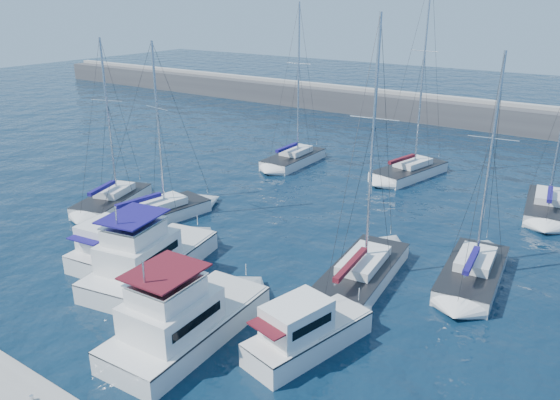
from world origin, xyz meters
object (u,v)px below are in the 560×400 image
Objects in this scene: motor_yacht_stbd_inner at (182,322)px; sailboat_mid_d at (360,275)px; motor_yacht_stbd_outer at (305,334)px; sailboat_mid_e at (473,273)px; motor_yacht_port_outer at (112,247)px; sailboat_mid_a at (113,200)px; sailboat_mid_b at (156,214)px; sailboat_back_a at (294,158)px; sailboat_back_b at (409,171)px; sailboat_back_c at (547,206)px; motor_yacht_port_inner at (147,260)px.

motor_yacht_stbd_inner is 0.59× the size of sailboat_mid_d.
sailboat_mid_e is (4.52, 11.37, -0.43)m from motor_yacht_stbd_outer.
motor_yacht_port_outer and motor_yacht_stbd_outer have the same top height.
sailboat_mid_a is (-17.52, 10.09, -0.62)m from motor_yacht_stbd_inner.
motor_yacht_port_outer is at bearing 155.77° from motor_yacht_stbd_inner.
motor_yacht_port_outer is 6.86m from sailboat_mid_b.
sailboat_mid_d is at bearing -17.07° from sailboat_mid_a.
sailboat_mid_d reaches higher than sailboat_mid_b.
sailboat_mid_b is 18.18m from sailboat_back_a.
sailboat_mid_b is 0.86× the size of sailboat_mid_d.
sailboat_back_c is at bearing 1.08° from sailboat_back_b.
sailboat_back_c reaches higher than sailboat_back_a.
sailboat_back_a is at bearing -153.49° from sailboat_back_b.
sailboat_mid_e reaches higher than sailboat_mid_a.
sailboat_mid_a is (-7.70, 6.27, -0.43)m from motor_yacht_port_outer.
sailboat_back_b is (5.37, 27.33, -0.57)m from motor_yacht_port_inner.
motor_yacht_port_inner is 0.54× the size of sailboat_back_b.
motor_yacht_stbd_outer is at bearing -89.55° from sailboat_mid_d.
sailboat_mid_b is at bearing -175.92° from sailboat_mid_e.
motor_yacht_stbd_outer is 0.42× the size of sailboat_back_c.
sailboat_back_a is 23.47m from sailboat_back_c.
sailboat_back_b reaches higher than sailboat_mid_d.
sailboat_back_b is at bearing 159.95° from sailboat_back_c.
sailboat_back_c is (6.91, 18.24, 0.04)m from sailboat_mid_d.
motor_yacht_port_outer is at bearing -94.97° from sailboat_back_b.
sailboat_back_a is (-2.34, 24.46, -0.40)m from motor_yacht_port_outer.
motor_yacht_stbd_inner reaches higher than motor_yacht_port_outer.
sailboat_mid_b is at bearing 174.01° from sailboat_mid_d.
sailboat_mid_a is at bearing -170.25° from sailboat_mid_b.
motor_yacht_stbd_inner is 16.12m from sailboat_mid_b.
sailboat_back_c reaches higher than motor_yacht_stbd_outer.
sailboat_back_b reaches higher than sailboat_mid_b.
sailboat_back_a is (-16.55, 18.17, 0.02)m from sailboat_mid_d.
motor_yacht_port_outer is 24.58m from sailboat_back_a.
sailboat_mid_b is (4.98, 0.01, -0.01)m from sailboat_mid_a.
sailboat_mid_e reaches higher than motor_yacht_stbd_inner.
sailboat_back_c is (17.69, 24.73, -0.58)m from motor_yacht_port_inner.
motor_yacht_port_inner is 0.64× the size of sailboat_mid_d.
motor_yacht_port_inner is at bearing -154.98° from sailboat_mid_d.
sailboat_back_a reaches higher than sailboat_mid_a.
motor_yacht_stbd_inner is 0.50× the size of sailboat_back_b.
motor_yacht_stbd_inner is 1.32× the size of motor_yacht_stbd_outer.
motor_yacht_port_inner and motor_yacht_stbd_inner have the same top height.
sailboat_back_b is at bearing 98.54° from sailboat_mid_d.
motor_yacht_stbd_inner is at bearing -29.16° from sailboat_mid_b.
motor_yacht_stbd_inner is at bearing -75.11° from sailboat_back_b.
motor_yacht_stbd_inner is at bearing -119.87° from sailboat_back_c.
sailboat_back_a is (-12.16, 28.28, -0.59)m from motor_yacht_stbd_inner.
sailboat_mid_b is 0.85× the size of sailboat_back_a.
sailboat_back_b is at bearing 115.65° from motor_yacht_stbd_outer.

